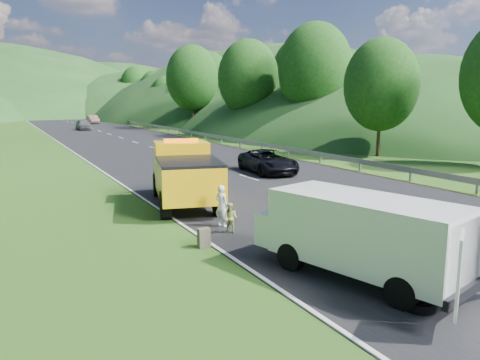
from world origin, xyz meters
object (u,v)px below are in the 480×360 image
woman (222,227)px  child (231,234)px  tow_truck (185,174)px  spare_tire (419,310)px  passing_suv (268,173)px  worker (445,295)px  suitcase (204,238)px  white_van (359,232)px

woman → child: woman is taller
child → tow_truck: bearing=139.2°
spare_tire → passing_suv: bearing=69.0°
child → worker: size_ratio=0.64×
worker → passing_suv: (5.51, 17.09, 0.00)m
worker → spare_tire: (-1.15, -0.28, 0.00)m
child → suitcase: suitcase is taller
tow_truck → white_van: size_ratio=1.05×
white_van → woman: white_van is taller
white_van → suitcase: bearing=106.3°
worker → suitcase: size_ratio=2.67×
worker → suitcase: 6.81m
tow_truck → child: 4.92m
passing_suv → woman: bearing=-122.0°
child → passing_suv: (7.70, 10.38, 0.00)m
woman → worker: size_ratio=0.92×
child → passing_suv: 12.93m
worker → suitcase: bearing=120.9°
spare_tire → woman: bearing=96.7°
passing_suv → tow_truck: bearing=-136.2°
suitcase → woman: bearing=51.3°
child → passing_suv: passing_suv is taller
woman → child: size_ratio=1.44×
suitcase → spare_tire: 6.54m
suitcase → worker: bearing=-58.4°
worker → passing_suv: 17.96m
tow_truck → spare_tire: 11.82m
tow_truck → spare_tire: tow_truck is taller
worker → spare_tire: size_ratio=2.38×
white_van → suitcase: (-2.47, 4.05, -0.89)m
spare_tire → tow_truck: bearing=94.0°
woman → worker: 7.91m
woman → worker: bearing=171.5°
spare_tire → passing_suv: (6.66, 17.37, 0.00)m
suitcase → passing_suv: (9.07, 11.30, -0.30)m
child → worker: 7.06m
child → spare_tire: size_ratio=1.53×
tow_truck → worker: 11.69m
tow_truck → spare_tire: (0.83, -11.72, -1.33)m
worker → passing_suv: bearing=71.5°
tow_truck → suitcase: 5.96m
tow_truck → suitcase: bearing=-91.7°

